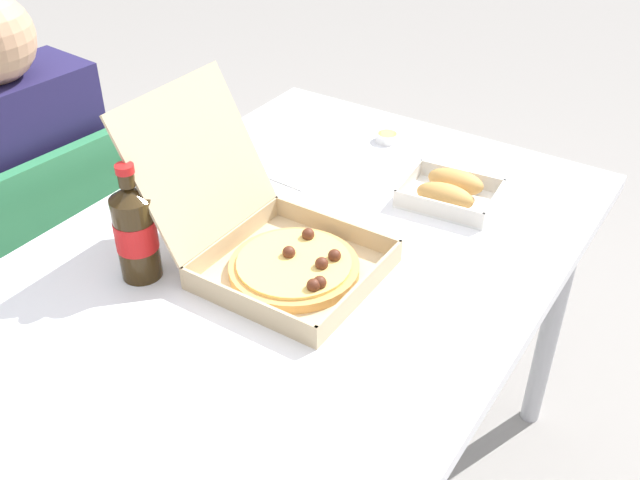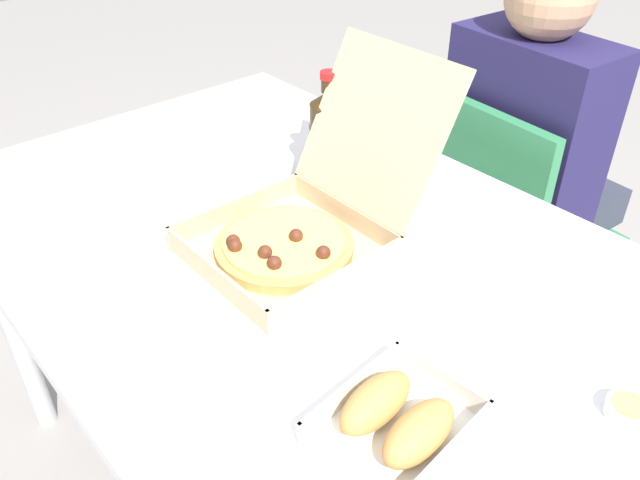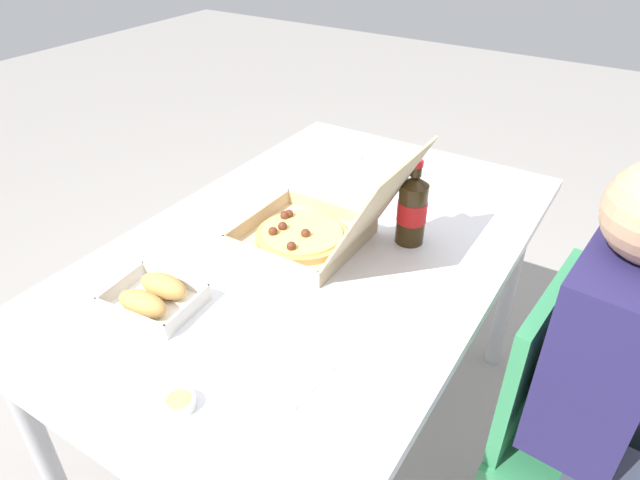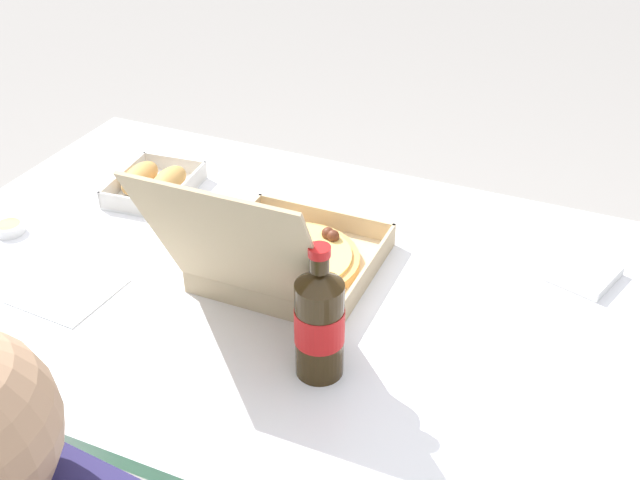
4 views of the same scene
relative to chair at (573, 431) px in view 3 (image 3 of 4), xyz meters
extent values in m
plane|color=gray|center=(0.01, -0.68, -0.48)|extent=(10.00, 10.00, 0.00)
cube|color=white|center=(0.01, -0.68, 0.26)|extent=(1.41, 0.90, 0.03)
cylinder|color=#B7B7BC|center=(-0.62, -1.06, -0.12)|extent=(0.05, 0.05, 0.72)
cylinder|color=#B7B7BC|center=(0.65, -1.06, -0.12)|extent=(0.05, 0.05, 0.72)
cylinder|color=#B7B7BC|center=(-0.62, -0.31, -0.12)|extent=(0.05, 0.05, 0.72)
cube|color=#338451|center=(0.01, 0.06, -0.05)|extent=(0.43, 0.43, 0.04)
cube|color=#338451|center=(-0.01, -0.12, 0.16)|extent=(0.36, 0.06, 0.38)
cylinder|color=#B2B2B7|center=(-0.18, -0.09, -0.26)|extent=(0.03, 0.03, 0.43)
cube|color=#231E4C|center=(0.00, 0.00, 0.28)|extent=(0.37, 0.21, 0.42)
cube|color=tan|center=(0.02, -0.72, 0.28)|extent=(0.28, 0.28, 0.01)
cube|color=tan|center=(0.02, -0.86, 0.30)|extent=(0.28, 0.01, 0.04)
cube|color=tan|center=(-0.12, -0.72, 0.30)|extent=(0.01, 0.28, 0.04)
cube|color=tan|center=(0.16, -0.72, 0.30)|extent=(0.01, 0.28, 0.04)
cube|color=tan|center=(0.02, -0.58, 0.30)|extent=(0.28, 0.01, 0.04)
cube|color=tan|center=(0.02, -0.51, 0.45)|extent=(0.28, 0.14, 0.25)
cylinder|color=tan|center=(0.02, -0.72, 0.29)|extent=(0.23, 0.23, 0.02)
cylinder|color=#EAC666|center=(0.02, -0.72, 0.30)|extent=(0.21, 0.21, 0.01)
sphere|color=#562819|center=(0.03, -0.77, 0.31)|extent=(0.02, 0.02, 0.02)
sphere|color=#562819|center=(0.03, -0.70, 0.31)|extent=(0.02, 0.02, 0.02)
sphere|color=#562819|center=(-0.01, -0.80, 0.31)|extent=(0.02, 0.02, 0.02)
sphere|color=#562819|center=(0.10, -0.70, 0.31)|extent=(0.02, 0.02, 0.02)
sphere|color=#562819|center=(-0.02, -0.79, 0.31)|extent=(0.02, 0.02, 0.02)
sphere|color=#562819|center=(0.07, -0.78, 0.31)|extent=(0.02, 0.02, 0.02)
cube|color=white|center=(0.40, -0.85, 0.28)|extent=(0.17, 0.20, 0.00)
cube|color=silver|center=(0.41, -0.94, 0.30)|extent=(0.15, 0.02, 0.03)
cube|color=silver|center=(0.39, -0.76, 0.30)|extent=(0.15, 0.02, 0.03)
cube|color=silver|center=(0.33, -0.86, 0.30)|extent=(0.02, 0.19, 0.03)
cube|color=silver|center=(0.47, -0.84, 0.30)|extent=(0.02, 0.19, 0.03)
ellipsoid|color=tan|center=(0.37, -0.85, 0.31)|extent=(0.07, 0.12, 0.05)
ellipsoid|color=tan|center=(0.43, -0.85, 0.31)|extent=(0.07, 0.12, 0.05)
cylinder|color=#33230F|center=(-0.13, -0.49, 0.35)|extent=(0.07, 0.07, 0.16)
cone|color=#33230F|center=(-0.13, -0.49, 0.45)|extent=(0.07, 0.07, 0.02)
cylinder|color=#33230F|center=(-0.13, -0.49, 0.47)|extent=(0.03, 0.03, 0.02)
cylinder|color=red|center=(-0.13, -0.49, 0.49)|extent=(0.03, 0.03, 0.01)
cylinder|color=red|center=(-0.13, -0.49, 0.36)|extent=(0.07, 0.07, 0.06)
cube|color=white|center=(0.38, -0.50, 0.28)|extent=(0.22, 0.16, 0.00)
cube|color=white|center=(-0.46, -0.90, 0.28)|extent=(0.14, 0.14, 0.02)
cylinder|color=white|center=(0.57, -0.61, 0.28)|extent=(0.06, 0.06, 0.02)
cylinder|color=#DBBC66|center=(0.57, -0.61, 0.29)|extent=(0.05, 0.05, 0.01)
camera|label=1|loc=(-0.82, -1.33, 1.07)|focal=40.81mm
camera|label=2|loc=(0.73, -1.25, 0.92)|focal=36.06mm
camera|label=3|loc=(1.00, -0.05, 1.06)|focal=31.21mm
camera|label=4|loc=(-0.47, 0.30, 1.07)|focal=43.05mm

